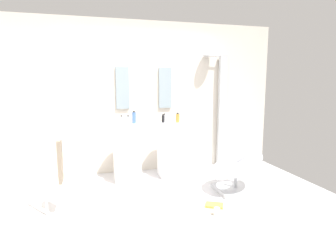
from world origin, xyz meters
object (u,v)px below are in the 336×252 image
at_px(soap_bottle_black, 163,119).
at_px(soap_bottle_blue, 134,118).
at_px(pedestal_sink_right, 171,149).
at_px(soap_bottle_grey, 164,118).
at_px(coffee_mug, 217,212).
at_px(soap_bottle_white, 122,120).
at_px(lounge_chair, 236,168).
at_px(magazine_ochre, 214,205).
at_px(soap_bottle_amber, 178,118).
at_px(soap_bottle_clear, 128,119).
at_px(shower_column, 221,109).
at_px(pedestal_sink_left, 127,152).
at_px(towel_rack, 58,163).

distance_m(soap_bottle_black, soap_bottle_blue, 0.47).
height_order(pedestal_sink_right, soap_bottle_grey, soap_bottle_grey).
bearing_deg(coffee_mug, soap_bottle_white, 122.88).
xyz_separation_m(lounge_chair, soap_bottle_blue, (-1.33, 0.90, 0.66)).
bearing_deg(pedestal_sink_right, soap_bottle_black, -175.03).
xyz_separation_m(coffee_mug, soap_bottle_grey, (-0.23, 1.60, 0.92)).
bearing_deg(pedestal_sink_right, coffee_mug, -85.50).
relative_size(magazine_ochre, soap_bottle_amber, 1.37).
relative_size(magazine_ochre, soap_bottle_clear, 1.77).
height_order(soap_bottle_clear, soap_bottle_black, soap_bottle_black).
xyz_separation_m(pedestal_sink_right, coffee_mug, (0.12, -1.55, -0.41)).
height_order(lounge_chair, coffee_mug, lounge_chair).
distance_m(shower_column, soap_bottle_white, 1.94).
distance_m(soap_bottle_amber, soap_bottle_grey, 0.23).
relative_size(pedestal_sink_left, soap_bottle_white, 7.03).
relative_size(pedestal_sink_left, pedestal_sink_right, 1.00).
height_order(pedestal_sink_right, soap_bottle_blue, soap_bottle_blue).
height_order(pedestal_sink_right, towel_rack, pedestal_sink_right).
relative_size(soap_bottle_clear, soap_bottle_amber, 0.77).
xyz_separation_m(shower_column, lounge_chair, (-0.35, -1.26, -0.73)).
xyz_separation_m(soap_bottle_white, soap_bottle_grey, (0.71, 0.14, -0.00)).
bearing_deg(soap_bottle_black, towel_rack, -146.52).
bearing_deg(pedestal_sink_left, soap_bottle_grey, 4.83).
height_order(coffee_mug, soap_bottle_clear, soap_bottle_clear).
xyz_separation_m(shower_column, soap_bottle_grey, (-1.17, -0.31, -0.10)).
relative_size(soap_bottle_clear, soap_bottle_white, 0.85).
bearing_deg(coffee_mug, shower_column, 63.83).
height_order(pedestal_sink_left, lounge_chair, pedestal_sink_left).
xyz_separation_m(pedestal_sink_right, soap_bottle_clear, (-0.70, 0.08, 0.51)).
bearing_deg(soap_bottle_grey, soap_bottle_black, -119.69).
height_order(coffee_mug, soap_bottle_amber, soap_bottle_amber).
bearing_deg(soap_bottle_blue, lounge_chair, -34.09).
xyz_separation_m(coffee_mug, soap_bottle_clear, (-0.82, 1.63, 0.92)).
relative_size(shower_column, towel_rack, 2.16).
height_order(towel_rack, magazine_ochre, towel_rack).
xyz_separation_m(towel_rack, coffee_mug, (1.78, -0.54, -0.57)).
relative_size(shower_column, soap_bottle_clear, 16.67).
bearing_deg(soap_bottle_blue, soap_bottle_amber, -6.33).
xyz_separation_m(soap_bottle_clear, soap_bottle_blue, (0.08, -0.08, 0.04)).
bearing_deg(shower_column, soap_bottle_amber, -155.78).
distance_m(soap_bottle_black, soap_bottle_grey, 0.08).
height_order(magazine_ochre, soap_bottle_grey, soap_bottle_grey).
bearing_deg(shower_column, lounge_chair, -105.62).
height_order(coffee_mug, soap_bottle_black, soap_bottle_black).
relative_size(magazine_ochre, coffee_mug, 2.35).
bearing_deg(shower_column, soap_bottle_white, -166.37).
bearing_deg(pedestal_sink_left, lounge_chair, -31.57).
relative_size(pedestal_sink_left, soap_bottle_black, 7.49).
relative_size(pedestal_sink_left, shower_column, 0.50).
bearing_deg(pedestal_sink_left, soap_bottle_blue, 1.57).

